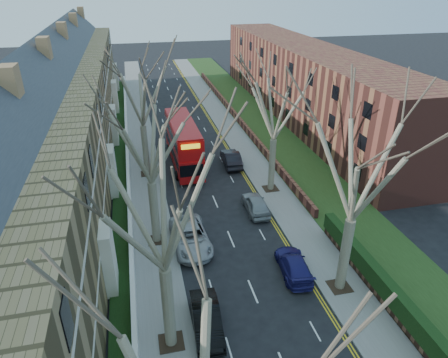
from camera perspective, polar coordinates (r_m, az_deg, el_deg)
pavement_left at (r=52.44m, az=-11.87°, el=5.88°), size 3.00×102.00×0.12m
pavement_right at (r=53.88m, az=1.03°, el=7.05°), size 3.00×102.00×0.12m
terrace_left at (r=43.69m, az=-22.22°, el=7.75°), size 9.70×78.00×13.60m
flats_right at (r=59.73m, az=11.14°, el=13.51°), size 13.97×54.00×10.00m
wall_hedge_right at (r=25.47m, az=27.33°, el=-20.05°), size 0.70×24.00×1.80m
front_wall_left at (r=44.83m, az=-13.60°, el=2.73°), size 0.30×78.00×1.00m
grass_verge_right at (r=55.05m, az=5.62°, el=7.47°), size 6.00×102.00×0.06m
tree_left_mid at (r=18.43m, az=-9.29°, el=-2.58°), size 10.50×10.50×14.71m
tree_left_far at (r=27.69m, az=-10.98°, el=6.92°), size 10.15×10.15×14.22m
tree_left_dist at (r=39.11m, az=-12.05°, el=13.24°), size 10.50×10.50×14.71m
tree_right_mid at (r=23.52m, az=19.08°, el=3.02°), size 10.50×10.50×14.71m
tree_right_far at (r=35.50m, az=7.46°, el=11.68°), size 10.15×10.15×14.22m
double_decker_bus at (r=43.38m, az=-5.83°, el=4.99°), size 3.00×11.32×4.71m
car_left_mid at (r=24.59m, az=-2.51°, el=-19.38°), size 1.83×4.63×1.50m
car_left_far at (r=30.79m, az=-4.80°, el=-8.24°), size 2.90×5.87×1.60m
car_right_near at (r=28.69m, az=9.93°, el=-11.98°), size 2.33×4.78×1.34m
car_right_mid at (r=35.00m, az=4.56°, el=-3.57°), size 1.86×4.44×1.50m
car_right_far at (r=43.42m, az=1.02°, el=2.98°), size 1.93×4.94×1.60m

